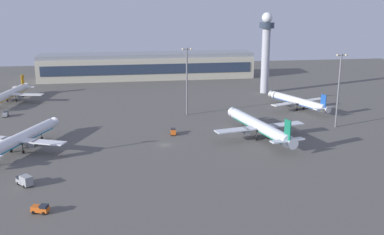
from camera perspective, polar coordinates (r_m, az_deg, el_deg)
The scene contains 13 objects.
ground_plane at distance 161.64m, azimuth -3.48°, elevation -3.48°, with size 416.00×416.00×0.00m, color #56544F.
terminal_building at distance 295.27m, azimuth -5.69°, elevation 6.53°, with size 137.08×22.40×16.40m.
control_tower at distance 249.30m, azimuth 9.37°, elevation 8.78°, with size 8.00×8.00×43.63m.
airplane_mid_apron at distance 169.71m, azimuth 8.58°, elevation -1.14°, with size 35.99×45.96×11.88m.
airplane_terminal_side at distance 164.66m, azimuth -21.03°, elevation -2.58°, with size 33.06×41.88×11.30m.
airplane_taxiway_distant at distance 217.29m, azimuth 13.30°, elevation 2.00°, with size 29.58×37.52×10.03m.
airplane_near_gate at distance 243.14m, azimuth -22.20°, elevation 2.74°, with size 33.87×43.28×11.16m.
maintenance_van at distance 117.98m, azimuth -18.69°, elevation -10.91°, with size 4.54×3.15×2.25m.
baggage_tractor at distance 173.08m, azimuth -2.40°, elevation -1.80°, with size 2.31×4.29×2.25m.
cargo_loader at distance 215.59m, azimuth -22.59°, elevation 0.42°, with size 2.14×4.21×2.25m.
catering_truck at distance 135.52m, azimuth -20.49°, elevation -7.46°, with size 5.42×5.85×3.05m.
apron_light_east at distance 188.62m, azimuth 18.15°, elevation 3.76°, with size 4.80×0.90×29.90m.
apron_light_central at distance 198.57m, azimuth -0.66°, elevation 5.07°, with size 4.80×0.90×30.11m.
Camera 1 is at (-13.47, -152.75, 51.13)m, focal length 41.99 mm.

